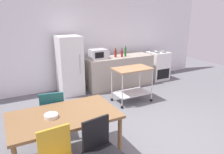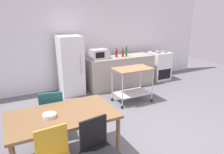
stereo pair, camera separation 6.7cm
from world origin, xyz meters
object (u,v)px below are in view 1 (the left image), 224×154
object	(u,v)px
refrigerator	(70,66)
kitchen_cart	(132,79)
bottle_sesame_oil	(109,54)
bottle_wine	(125,52)
bottle_sparkling_water	(122,53)
microwave	(98,54)
chair_teal	(52,112)
stove_oven	(157,66)
bottle_hot_sauce	(116,53)
dining_table	(64,119)
chair_black	(101,149)
fruit_bowl	(51,116)

from	to	relation	value
refrigerator	kitchen_cart	distance (m)	1.70
bottle_sesame_oil	bottle_wine	bearing A→B (deg)	-10.03
bottle_sesame_oil	bottle_sparkling_water	size ratio (longest dim) A/B	0.84
refrigerator	microwave	bearing A→B (deg)	-7.32
kitchen_cart	bottle_sesame_oil	world-z (taller)	bottle_sesame_oil
bottle_sparkling_water	bottle_wine	bearing A→B (deg)	13.52
bottle_sparkling_water	bottle_wine	world-z (taller)	bottle_wine
bottle_sparkling_water	chair_teal	bearing A→B (deg)	-143.65
chair_teal	stove_oven	xyz separation A→B (m)	(3.84, 1.89, -0.07)
bottle_sesame_oil	bottle_hot_sauce	xyz separation A→B (m)	(0.18, -0.07, 0.02)
dining_table	bottle_hot_sauce	bearing A→B (deg)	48.16
kitchen_cart	bottle_hot_sauce	bearing A→B (deg)	82.27
bottle_wine	kitchen_cart	bearing A→B (deg)	-113.52
chair_teal	kitchen_cart	world-z (taller)	chair_teal
microwave	chair_teal	bearing A→B (deg)	-132.57
bottle_wine	chair_teal	bearing A→B (deg)	-144.65
chair_black	refrigerator	world-z (taller)	refrigerator
chair_black	bottle_hot_sauce	world-z (taller)	bottle_hot_sauce
chair_teal	kitchen_cart	distance (m)	2.22
bottle_hot_sauce	bottle_wine	distance (m)	0.32
kitchen_cart	stove_oven	bearing A→B (deg)	33.25
bottle_wine	dining_table	bearing A→B (deg)	-135.85
microwave	bottle_sparkling_water	world-z (taller)	microwave
chair_black	fruit_bowl	world-z (taller)	chair_black
chair_teal	microwave	size ratio (longest dim) A/B	1.93
chair_black	chair_teal	size ratio (longest dim) A/B	1.00
refrigerator	kitchen_cart	world-z (taller)	refrigerator
chair_black	bottle_wine	distance (m)	3.91
chair_black	bottle_sparkling_water	size ratio (longest dim) A/B	3.48
dining_table	chair_teal	size ratio (longest dim) A/B	1.69
chair_black	fruit_bowl	distance (m)	0.83
microwave	bottle_sparkling_water	distance (m)	0.71
chair_black	microwave	size ratio (longest dim) A/B	1.93
dining_table	microwave	world-z (taller)	microwave
kitchen_cart	refrigerator	bearing A→B (deg)	133.15
bottle_hot_sauce	bottle_wine	size ratio (longest dim) A/B	0.86
chair_teal	bottle_sparkling_water	xyz separation A→B (m)	(2.42, 1.78, 0.48)
bottle_sesame_oil	chair_teal	bearing A→B (deg)	-137.21
dining_table	microwave	bearing A→B (deg)	56.04
stove_oven	bottle_hot_sauce	size ratio (longest dim) A/B	3.56
chair_teal	kitchen_cart	xyz separation A→B (m)	(2.09, 0.74, 0.05)
chair_black	fruit_bowl	bearing A→B (deg)	114.52
chair_black	bottle_sparkling_water	bearing A→B (deg)	46.59
stove_oven	bottle_sparkling_water	xyz separation A→B (m)	(-1.42, -0.11, 0.55)
dining_table	bottle_sparkling_water	bearing A→B (deg)	45.37
chair_black	microwave	bearing A→B (deg)	56.91
chair_teal	bottle_wine	xyz separation A→B (m)	(2.56, 1.81, 0.51)
microwave	bottle_sparkling_water	xyz separation A→B (m)	(0.70, -0.09, -0.03)
microwave	bottle_sparkling_water	size ratio (longest dim) A/B	1.80
bottle_sparkling_water	fruit_bowl	world-z (taller)	bottle_sparkling_water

